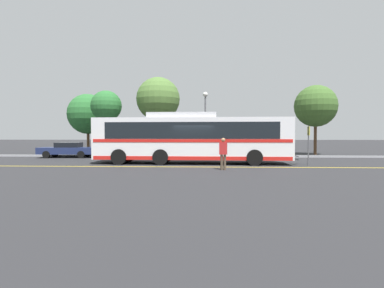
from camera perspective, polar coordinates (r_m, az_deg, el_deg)
The scene contains 14 objects.
ground_plane at distance 19.62m, azimuth 0.35°, elevation -3.82°, with size 220.00×220.00×0.00m, color #262628.
lane_strip_0 at distance 17.80m, azimuth -0.33°, elevation -4.38°, with size 0.20×32.78×0.01m, color gold.
curb_strip at distance 25.86m, azimuth 0.61°, elevation -2.34°, with size 40.78×0.36×0.15m, color #99999E.
transit_bus at distance 19.90m, azimuth -0.05°, elevation 1.23°, with size 13.15×2.88×3.36m.
parked_car_0 at distance 27.44m, azimuth -22.59°, elevation -1.00°, with size 4.67×2.03×1.27m.
parked_car_1 at distance 25.05m, azimuth -10.84°, elevation -0.99°, with size 4.64×1.95×1.45m.
parked_car_2 at distance 24.44m, azimuth 4.19°, elevation -0.98°, with size 4.69×2.10×1.52m.
pedestrian_0 at distance 16.27m, azimuth 5.97°, elevation -1.46°, with size 0.45×0.27×1.74m.
bus_stop_sign at distance 20.16m, azimuth 21.30°, elevation 0.66°, with size 0.07×0.40×2.48m.
street_lamp at distance 26.41m, azimuth 2.56°, elevation 5.95°, with size 0.43×0.43×5.68m.
tree_0 at distance 32.63m, azimuth -19.21°, elevation 5.40°, with size 4.10×4.10×6.12m.
tree_1 at distance 29.05m, azimuth -6.46°, elevation 8.47°, with size 4.14×4.14×7.42m.
tree_2 at distance 28.94m, azimuth -16.02°, elevation 6.92°, with size 2.82×2.82×6.01m.
tree_3 at distance 31.56m, azimuth 22.49°, elevation 6.68°, with size 4.03×4.03×6.74m.
Camera 1 is at (0.78, -19.52, 1.87)m, focal length 28.00 mm.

